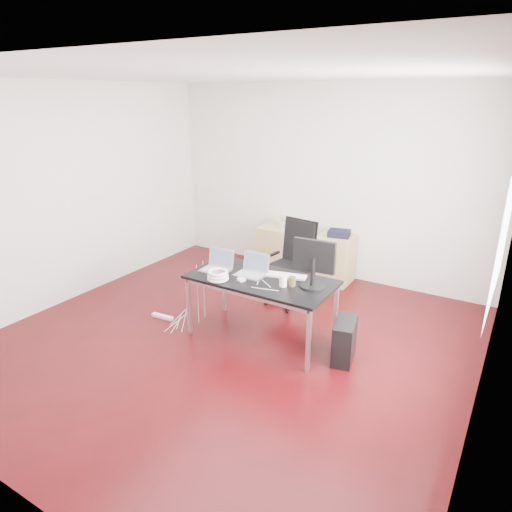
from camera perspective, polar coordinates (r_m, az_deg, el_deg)
The scene contains 18 objects.
room_shell at distance 4.69m, azimuth -3.11°, elevation 4.37°, with size 5.00×5.00×5.00m.
desk at distance 5.01m, azimuth 0.65°, elevation -3.35°, with size 1.60×0.80×0.73m.
office_chair at distance 5.97m, azimuth 4.59°, elevation -0.30°, with size 0.54×0.56×1.08m.
filing_cabinet_left at distance 7.15m, azimuth 2.63°, elevation 1.00°, with size 0.50×0.50×0.70m, color tan.
filing_cabinet_right at distance 6.77m, azimuth 9.79°, elevation -0.37°, with size 0.50×0.50×0.70m, color tan.
pc_tower at distance 4.90m, azimuth 10.99°, elevation -10.29°, with size 0.20×0.45×0.44m, color black.
wastebasket at distance 6.95m, azimuth 4.52°, elevation -1.45°, with size 0.24×0.24×0.28m, color black.
power_strip at distance 5.84m, azimuth -11.60°, elevation -7.42°, with size 0.30×0.06×0.04m, color white.
laptop_left at distance 5.22m, azimuth -4.86°, elevation -1.16°, with size 0.34×0.27×0.23m.
laptop_right at distance 5.07m, azimuth -0.47°, elevation -1.74°, with size 0.33×0.25×0.23m.
monitor at distance 4.72m, azimuth 7.25°, elevation -0.62°, with size 0.45×0.26×0.51m.
keyboard at distance 5.04m, azimuth 3.78°, elevation -2.48°, with size 0.44×0.14×0.02m, color white.
cup_white at distance 4.77m, azimuth 3.41°, elevation -3.13°, with size 0.08×0.08×0.12m, color white.
cup_brown at distance 4.79m, azimuth 4.52°, elevation -3.20°, with size 0.08×0.08×0.10m, color brown.
cable_coil at distance 4.95m, azimuth -4.78°, elevation -2.43°, with size 0.24×0.24×0.11m.
power_adapter at distance 4.92m, azimuth -1.85°, elevation -2.96°, with size 0.07×0.07×0.03m, color white.
speaker at distance 7.00m, azimuth 3.45°, elevation 4.33°, with size 0.09×0.08×0.18m, color #9E9E9E.
navy_garment at distance 6.64m, azimuth 10.35°, elevation 2.80°, with size 0.30×0.24×0.09m, color black.
Camera 1 is at (2.60, -3.72, 2.64)m, focal length 32.00 mm.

